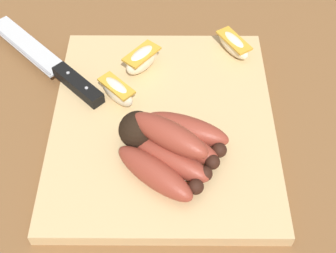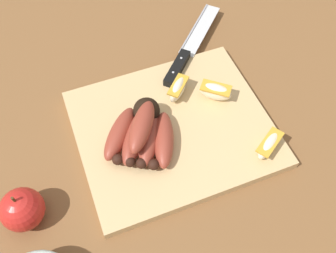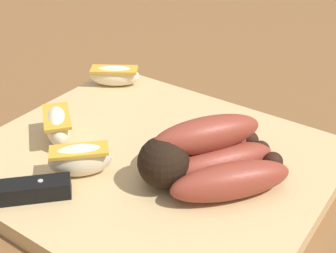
% 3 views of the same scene
% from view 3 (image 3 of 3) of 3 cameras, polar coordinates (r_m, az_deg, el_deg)
% --- Properties ---
extents(ground_plane, '(6.00, 6.00, 0.00)m').
position_cam_3_polar(ground_plane, '(0.53, -2.21, -4.71)').
color(ground_plane, brown).
extents(cutting_board, '(0.37, 0.32, 0.02)m').
position_cam_3_polar(cutting_board, '(0.52, -2.26, -4.56)').
color(cutting_board, tan).
rests_on(cutting_board, ground_plane).
extents(banana_bunch, '(0.16, 0.16, 0.07)m').
position_cam_3_polar(banana_bunch, '(0.47, 4.48, -3.49)').
color(banana_bunch, black).
rests_on(banana_bunch, cutting_board).
extents(apple_wedge_near, '(0.07, 0.06, 0.03)m').
position_cam_3_polar(apple_wedge_near, '(0.66, -6.63, 6.32)').
color(apple_wedge_near, '#F4E5C1').
rests_on(apple_wedge_near, cutting_board).
extents(apple_wedge_middle, '(0.06, 0.06, 0.04)m').
position_cam_3_polar(apple_wedge_middle, '(0.48, -10.82, -4.02)').
color(apple_wedge_middle, '#F4E5C1').
rests_on(apple_wedge_middle, cutting_board).
extents(apple_wedge_far, '(0.07, 0.06, 0.04)m').
position_cam_3_polar(apple_wedge_far, '(0.54, -13.47, 0.15)').
color(apple_wedge_far, '#F4E5C1').
rests_on(apple_wedge_far, cutting_board).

